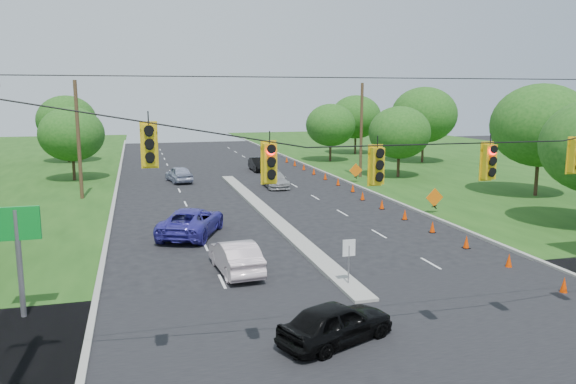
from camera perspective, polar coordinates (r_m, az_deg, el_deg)
name	(u,v)px	position (r m, az deg, el deg)	size (l,w,h in m)	color
ground	(417,349)	(18.91, 12.97, -15.30)	(160.00, 160.00, 0.00)	black
cross_street	(417,349)	(18.91, 12.97, -15.30)	(160.00, 14.00, 0.02)	black
curb_left	(115,198)	(45.73, -17.18, -0.56)	(0.25, 110.00, 0.16)	gray
curb_right	(357,187)	(49.26, 6.99, 0.55)	(0.25, 110.00, 0.16)	gray
median	(267,214)	(37.79, -2.13, -2.26)	(1.00, 34.00, 0.18)	gray
median_sign	(349,253)	(23.50, 6.20, -6.22)	(0.55, 0.06, 2.05)	gray
signal_span	(439,201)	(16.52, 15.11, -0.91)	(25.60, 0.32, 9.00)	#422D1C
utility_pole_far_left	(79,141)	(45.32, -20.51, 4.91)	(0.28, 0.28, 9.00)	#422D1C
utility_pole_far_right	(361,131)	(54.26, 7.46, 6.18)	(0.28, 0.28, 9.00)	#422D1C
cone_0	(564,285)	(25.55, 26.24, -8.50)	(0.32, 0.32, 0.70)	#E43700
cone_1	(509,261)	(28.12, 21.53, -6.52)	(0.32, 0.32, 0.70)	#E43700
cone_2	(466,242)	(30.88, 17.67, -4.85)	(0.32, 0.32, 0.70)	#E43700
cone_3	(432,227)	(33.78, 14.47, -3.44)	(0.32, 0.32, 0.70)	#E43700
cone_4	(405,214)	(36.78, 11.79, -2.25)	(0.32, 0.32, 0.70)	#E43700
cone_5	(382,204)	(39.86, 9.52, -1.23)	(0.32, 0.32, 0.70)	#E43700
cone_6	(363,196)	(43.01, 7.58, -0.37)	(0.32, 0.32, 0.70)	#E43700
cone_7	(353,188)	(46.42, 6.61, 0.41)	(0.32, 0.32, 0.70)	#E43700
cone_8	(338,182)	(49.64, 5.11, 1.06)	(0.32, 0.32, 0.70)	#E43700
cone_9	(325,176)	(52.90, 3.80, 1.63)	(0.32, 0.32, 0.70)	#E43700
cone_10	(314,171)	(56.19, 2.65, 2.13)	(0.32, 0.32, 0.70)	#E43700
cone_11	(304,167)	(59.50, 1.62, 2.57)	(0.32, 0.32, 0.70)	#E43700
cone_12	(295,163)	(62.84, 0.69, 2.97)	(0.32, 0.32, 0.70)	#E43700
cone_13	(287,159)	(66.19, -0.13, 3.32)	(0.32, 0.32, 0.70)	#E43700
work_sign_1	(435,198)	(38.74, 14.66, -0.63)	(1.27, 0.58, 1.37)	black
work_sign_2	(356,171)	(51.20, 6.90, 2.14)	(1.27, 0.58, 1.37)	black
tree_5	(72,134)	(55.41, -21.13, 5.51)	(5.88, 5.88, 6.86)	black
tree_6	(67,120)	(70.48, -21.58, 6.80)	(6.72, 6.72, 7.84)	black
tree_8	(541,125)	(47.88, 24.28, 6.19)	(7.56, 7.56, 8.82)	black
tree_9	(399,133)	(54.81, 11.25, 5.94)	(5.88, 5.88, 6.86)	black
tree_10	(424,115)	(67.30, 13.65, 7.62)	(7.56, 7.56, 8.82)	black
tree_11	(356,117)	(75.56, 6.91, 7.58)	(6.72, 6.72, 7.84)	black
tree_12	(331,125)	(66.93, 4.36, 6.79)	(5.88, 5.88, 6.86)	black
black_sedan	(336,323)	(18.65, 4.91, -13.08)	(1.65, 4.10, 1.40)	black
white_sedan	(236,256)	(25.62, -5.35, -6.53)	(1.56, 4.49, 1.48)	silver
blue_pickup	(192,222)	(32.43, -9.77, -2.99)	(2.67, 5.80, 1.61)	#332D9A
silver_car_far	(275,180)	(48.49, -1.33, 1.26)	(1.85, 4.56, 1.32)	#969696
silver_car_oncoming	(179,174)	(52.33, -11.01, 1.81)	(1.75, 4.36, 1.48)	#9299B3
dark_car_receding	(259,164)	(59.00, -3.01, 2.84)	(1.47, 4.22, 1.39)	black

